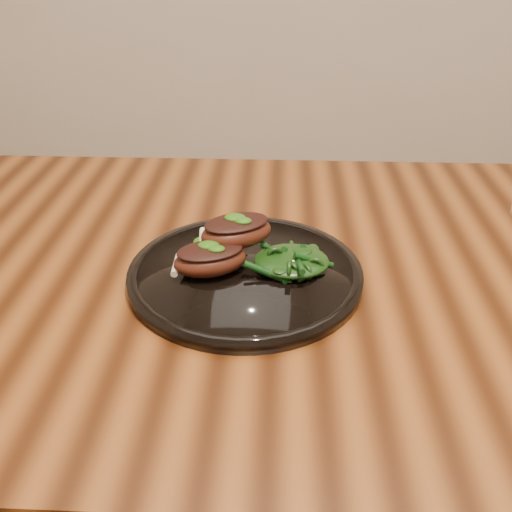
% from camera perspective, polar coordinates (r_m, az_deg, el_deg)
% --- Properties ---
extents(desk, '(1.60, 0.80, 0.75)m').
position_cam_1_polar(desk, '(0.86, 12.94, -5.58)').
color(desk, black).
rests_on(desk, ground).
extents(plate, '(0.31, 0.31, 0.02)m').
position_cam_1_polar(plate, '(0.76, -1.08, -1.76)').
color(plate, black).
rests_on(plate, desk).
extents(lamb_chop_front, '(0.11, 0.09, 0.04)m').
position_cam_1_polar(lamb_chop_front, '(0.74, -4.65, -0.22)').
color(lamb_chop_front, '#45190D').
rests_on(lamb_chop_front, plate).
extents(lamb_chop_back, '(0.12, 0.10, 0.04)m').
position_cam_1_polar(lamb_chop_back, '(0.76, -2.02, 2.54)').
color(lamb_chop_back, '#45190D').
rests_on(lamb_chop_back, plate).
extents(herb_smear, '(0.08, 0.05, 0.00)m').
position_cam_1_polar(herb_smear, '(0.81, -3.53, 1.41)').
color(herb_smear, '#144307').
rests_on(herb_smear, plate).
extents(greens_heap, '(0.10, 0.09, 0.04)m').
position_cam_1_polar(greens_heap, '(0.75, 3.59, -0.06)').
color(greens_heap, black).
rests_on(greens_heap, plate).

